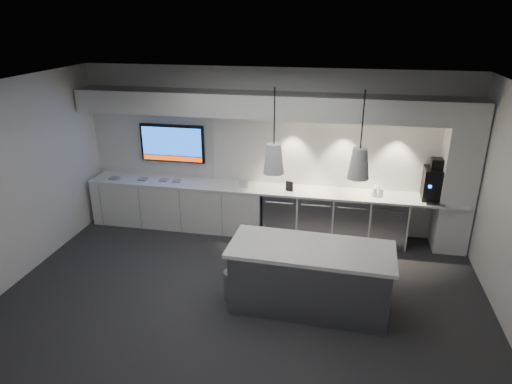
% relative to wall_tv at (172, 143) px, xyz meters
% --- Properties ---
extents(floor, '(7.00, 7.00, 0.00)m').
position_rel_wall_tv_xyz_m(floor, '(1.90, -2.45, -1.56)').
color(floor, '#2B2B2D').
rests_on(floor, ground).
extents(ceiling, '(7.00, 7.00, 0.00)m').
position_rel_wall_tv_xyz_m(ceiling, '(1.90, -2.45, 1.44)').
color(ceiling, black).
rests_on(ceiling, wall_back).
extents(wall_back, '(7.00, 0.00, 7.00)m').
position_rel_wall_tv_xyz_m(wall_back, '(1.90, 0.05, -0.06)').
color(wall_back, white).
rests_on(wall_back, floor).
extents(wall_front, '(7.00, 0.00, 7.00)m').
position_rel_wall_tv_xyz_m(wall_front, '(1.90, -4.95, -0.06)').
color(wall_front, white).
rests_on(wall_front, floor).
extents(wall_left, '(0.00, 7.00, 7.00)m').
position_rel_wall_tv_xyz_m(wall_left, '(-1.60, -2.45, -0.06)').
color(wall_left, white).
rests_on(wall_left, floor).
extents(back_counter, '(6.80, 0.65, 0.04)m').
position_rel_wall_tv_xyz_m(back_counter, '(1.90, -0.27, -0.68)').
color(back_counter, white).
rests_on(back_counter, left_base_cabinets).
extents(left_base_cabinets, '(3.30, 0.63, 0.86)m').
position_rel_wall_tv_xyz_m(left_base_cabinets, '(0.15, -0.27, -1.13)').
color(left_base_cabinets, white).
rests_on(left_base_cabinets, floor).
extents(fridge_unit_a, '(0.60, 0.61, 0.85)m').
position_rel_wall_tv_xyz_m(fridge_unit_a, '(2.15, -0.27, -1.13)').
color(fridge_unit_a, '#92949A').
rests_on(fridge_unit_a, floor).
extents(fridge_unit_b, '(0.60, 0.61, 0.85)m').
position_rel_wall_tv_xyz_m(fridge_unit_b, '(2.78, -0.27, -1.13)').
color(fridge_unit_b, '#92949A').
rests_on(fridge_unit_b, floor).
extents(fridge_unit_c, '(0.60, 0.61, 0.85)m').
position_rel_wall_tv_xyz_m(fridge_unit_c, '(3.41, -0.27, -1.13)').
color(fridge_unit_c, '#92949A').
rests_on(fridge_unit_c, floor).
extents(fridge_unit_d, '(0.60, 0.61, 0.85)m').
position_rel_wall_tv_xyz_m(fridge_unit_d, '(4.04, -0.27, -1.13)').
color(fridge_unit_d, '#92949A').
rests_on(fridge_unit_d, floor).
extents(backsplash, '(4.60, 0.03, 1.30)m').
position_rel_wall_tv_xyz_m(backsplash, '(3.10, 0.03, -0.01)').
color(backsplash, white).
rests_on(backsplash, wall_back).
extents(soffit, '(6.90, 0.60, 0.40)m').
position_rel_wall_tv_xyz_m(soffit, '(1.90, -0.25, 0.84)').
color(soffit, white).
rests_on(soffit, wall_back).
extents(column, '(0.55, 0.55, 2.60)m').
position_rel_wall_tv_xyz_m(column, '(5.10, -0.25, -0.26)').
color(column, white).
rests_on(column, floor).
extents(wall_tv, '(1.25, 0.07, 0.72)m').
position_rel_wall_tv_xyz_m(wall_tv, '(0.00, 0.00, 0.00)').
color(wall_tv, black).
rests_on(wall_tv, wall_back).
extents(island, '(2.25, 1.03, 0.94)m').
position_rel_wall_tv_xyz_m(island, '(2.86, -2.47, -1.09)').
color(island, '#92949A').
rests_on(island, floor).
extents(bin, '(0.32, 0.32, 0.43)m').
position_rel_wall_tv_xyz_m(bin, '(1.79, -2.45, -1.35)').
color(bin, '#92949A').
rests_on(bin, floor).
extents(coffee_machine, '(0.41, 0.58, 0.72)m').
position_rel_wall_tv_xyz_m(coffee_machine, '(4.75, -0.25, -0.37)').
color(coffee_machine, black).
rests_on(coffee_machine, back_counter).
extents(sign_black, '(0.14, 0.07, 0.18)m').
position_rel_wall_tv_xyz_m(sign_black, '(2.29, -0.35, -0.57)').
color(sign_black, black).
rests_on(sign_black, back_counter).
extents(sign_white, '(0.18, 0.03, 0.14)m').
position_rel_wall_tv_xyz_m(sign_white, '(1.45, -0.36, -0.59)').
color(sign_white, white).
rests_on(sign_white, back_counter).
extents(cup_cluster, '(0.18, 0.18, 0.15)m').
position_rel_wall_tv_xyz_m(cup_cluster, '(3.83, -0.28, -0.58)').
color(cup_cluster, silver).
rests_on(cup_cluster, back_counter).
extents(tray_a, '(0.19, 0.19, 0.02)m').
position_rel_wall_tv_xyz_m(tray_a, '(-1.08, -0.37, -0.65)').
color(tray_a, gray).
rests_on(tray_a, back_counter).
extents(tray_b, '(0.16, 0.16, 0.02)m').
position_rel_wall_tv_xyz_m(tray_b, '(-0.51, -0.31, -0.65)').
color(tray_b, gray).
rests_on(tray_b, back_counter).
extents(tray_c, '(0.16, 0.16, 0.02)m').
position_rel_wall_tv_xyz_m(tray_c, '(-0.11, -0.28, -0.65)').
color(tray_c, gray).
rests_on(tray_c, back_counter).
extents(tray_d, '(0.19, 0.19, 0.02)m').
position_rel_wall_tv_xyz_m(tray_d, '(0.15, -0.29, -0.65)').
color(tray_d, gray).
rests_on(tray_d, back_counter).
extents(pendant_left, '(0.27, 0.27, 1.08)m').
position_rel_wall_tv_xyz_m(pendant_left, '(2.33, -2.47, 0.59)').
color(pendant_left, white).
rests_on(pendant_left, ceiling).
extents(pendant_right, '(0.27, 0.27, 1.08)m').
position_rel_wall_tv_xyz_m(pendant_right, '(3.39, -2.47, 0.59)').
color(pendant_right, white).
rests_on(pendant_right, ceiling).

